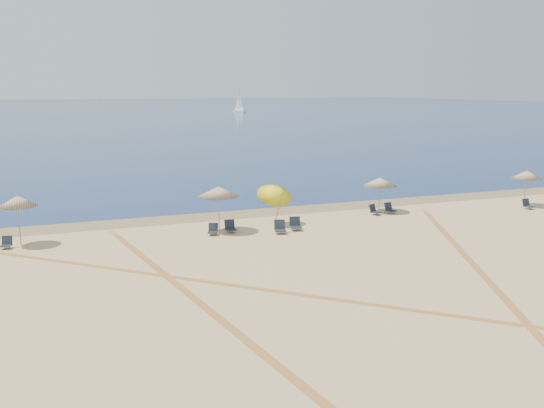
{
  "coord_description": "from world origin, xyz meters",
  "views": [
    {
      "loc": [
        -12.14,
        -11.74,
        7.93
      ],
      "look_at": [
        0.0,
        20.0,
        1.3
      ],
      "focal_mm": 39.61,
      "sensor_mm": 36.0,
      "label": 1
    }
  ],
  "objects_px": {
    "chair_7": "(390,209)",
    "sailboat_1": "(239,105)",
    "chair_2": "(213,230)",
    "chair_8": "(527,204)",
    "umbrella_1": "(17,201)",
    "umbrella_4": "(380,182)",
    "umbrella_5": "(527,175)",
    "chair_5": "(295,224)",
    "umbrella_3": "(275,192)",
    "chair_4": "(280,227)",
    "chair_3": "(230,227)",
    "umbrella_2": "(219,192)",
    "chair_6": "(374,210)",
    "chair_1": "(6,243)"
  },
  "relations": [
    {
      "from": "chair_7",
      "to": "sailboat_1",
      "type": "bearing_deg",
      "value": 63.58
    },
    {
      "from": "chair_2",
      "to": "chair_8",
      "type": "bearing_deg",
      "value": 21.2
    },
    {
      "from": "umbrella_1",
      "to": "umbrella_4",
      "type": "bearing_deg",
      "value": 2.01
    },
    {
      "from": "umbrella_5",
      "to": "chair_5",
      "type": "height_order",
      "value": "umbrella_5"
    },
    {
      "from": "umbrella_3",
      "to": "chair_8",
      "type": "height_order",
      "value": "umbrella_3"
    },
    {
      "from": "chair_2",
      "to": "chair_4",
      "type": "distance_m",
      "value": 3.68
    },
    {
      "from": "sailboat_1",
      "to": "chair_7",
      "type": "bearing_deg",
      "value": -131.39
    },
    {
      "from": "umbrella_1",
      "to": "umbrella_3",
      "type": "xyz_separation_m",
      "value": [
        13.78,
        -0.5,
        -0.28
      ]
    },
    {
      "from": "chair_3",
      "to": "chair_5",
      "type": "height_order",
      "value": "chair_5"
    },
    {
      "from": "chair_8",
      "to": "umbrella_3",
      "type": "bearing_deg",
      "value": 172.45
    },
    {
      "from": "chair_4",
      "to": "chair_8",
      "type": "distance_m",
      "value": 17.85
    },
    {
      "from": "umbrella_1",
      "to": "chair_3",
      "type": "relative_size",
      "value": 3.8
    },
    {
      "from": "umbrella_2",
      "to": "chair_6",
      "type": "height_order",
      "value": "umbrella_2"
    },
    {
      "from": "chair_1",
      "to": "umbrella_2",
      "type": "bearing_deg",
      "value": 12.69
    },
    {
      "from": "chair_6",
      "to": "umbrella_5",
      "type": "bearing_deg",
      "value": -28.66
    },
    {
      "from": "chair_2",
      "to": "chair_5",
      "type": "relative_size",
      "value": 0.93
    },
    {
      "from": "umbrella_1",
      "to": "umbrella_3",
      "type": "distance_m",
      "value": 13.79
    },
    {
      "from": "umbrella_3",
      "to": "chair_1",
      "type": "height_order",
      "value": "umbrella_3"
    },
    {
      "from": "chair_8",
      "to": "sailboat_1",
      "type": "xyz_separation_m",
      "value": [
        30.68,
        157.57,
        1.98
      ]
    },
    {
      "from": "chair_2",
      "to": "chair_4",
      "type": "relative_size",
      "value": 0.91
    },
    {
      "from": "chair_7",
      "to": "sailboat_1",
      "type": "relative_size",
      "value": 0.1
    },
    {
      "from": "chair_3",
      "to": "chair_8",
      "type": "bearing_deg",
      "value": -0.55
    },
    {
      "from": "sailboat_1",
      "to": "umbrella_2",
      "type": "bearing_deg",
      "value": -135.22
    },
    {
      "from": "umbrella_5",
      "to": "chair_8",
      "type": "bearing_deg",
      "value": -123.31
    },
    {
      "from": "chair_7",
      "to": "chair_2",
      "type": "bearing_deg",
      "value": 175.08
    },
    {
      "from": "umbrella_3",
      "to": "sailboat_1",
      "type": "xyz_separation_m",
      "value": [
        48.07,
        156.08,
        0.28
      ]
    },
    {
      "from": "umbrella_2",
      "to": "umbrella_3",
      "type": "height_order",
      "value": "umbrella_3"
    },
    {
      "from": "umbrella_2",
      "to": "umbrella_5",
      "type": "relative_size",
      "value": 1.05
    },
    {
      "from": "chair_3",
      "to": "chair_6",
      "type": "distance_m",
      "value": 9.97
    },
    {
      "from": "sailboat_1",
      "to": "chair_2",
      "type": "bearing_deg",
      "value": -135.33
    },
    {
      "from": "chair_1",
      "to": "chair_8",
      "type": "xyz_separation_m",
      "value": [
        31.82,
        -1.52,
        0.02
      ]
    },
    {
      "from": "umbrella_4",
      "to": "chair_5",
      "type": "height_order",
      "value": "umbrella_4"
    },
    {
      "from": "chair_5",
      "to": "sailboat_1",
      "type": "bearing_deg",
      "value": 84.18
    },
    {
      "from": "umbrella_1",
      "to": "umbrella_3",
      "type": "bearing_deg",
      "value": -2.06
    },
    {
      "from": "chair_5",
      "to": "sailboat_1",
      "type": "height_order",
      "value": "sailboat_1"
    },
    {
      "from": "chair_8",
      "to": "chair_4",
      "type": "bearing_deg",
      "value": 178.71
    },
    {
      "from": "chair_1",
      "to": "chair_4",
      "type": "relative_size",
      "value": 0.83
    },
    {
      "from": "umbrella_2",
      "to": "umbrella_1",
      "type": "bearing_deg",
      "value": 175.78
    },
    {
      "from": "chair_8",
      "to": "sailboat_1",
      "type": "bearing_deg",
      "value": 76.33
    },
    {
      "from": "chair_3",
      "to": "chair_5",
      "type": "xyz_separation_m",
      "value": [
        3.59,
        -0.8,
        0.02
      ]
    },
    {
      "from": "umbrella_4",
      "to": "chair_5",
      "type": "bearing_deg",
      "value": -158.58
    },
    {
      "from": "chair_1",
      "to": "chair_5",
      "type": "xyz_separation_m",
      "value": [
        15.06,
        -1.55,
        0.06
      ]
    },
    {
      "from": "sailboat_1",
      "to": "umbrella_3",
      "type": "bearing_deg",
      "value": -134.1
    },
    {
      "from": "umbrella_3",
      "to": "chair_6",
      "type": "distance_m",
      "value": 7.16
    },
    {
      "from": "umbrella_2",
      "to": "chair_6",
      "type": "bearing_deg",
      "value": 4.25
    },
    {
      "from": "umbrella_1",
      "to": "chair_5",
      "type": "distance_m",
      "value": 14.68
    },
    {
      "from": "umbrella_3",
      "to": "chair_3",
      "type": "xyz_separation_m",
      "value": [
        -2.96,
        -0.73,
        -1.69
      ]
    },
    {
      "from": "umbrella_5",
      "to": "chair_1",
      "type": "relative_size",
      "value": 3.54
    },
    {
      "from": "chair_4",
      "to": "umbrella_1",
      "type": "bearing_deg",
      "value": -175.09
    },
    {
      "from": "umbrella_4",
      "to": "chair_5",
      "type": "distance_m",
      "value": 7.78
    }
  ]
}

